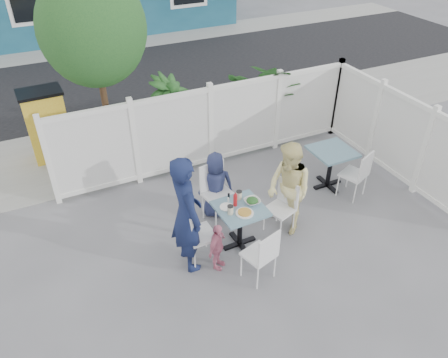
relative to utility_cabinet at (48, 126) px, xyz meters
name	(u,v)px	position (x,y,z in m)	size (l,w,h in m)	color
ground	(268,240)	(2.65, -4.00, -0.68)	(80.00, 80.00, 0.00)	slate
near_sidewalk	(181,133)	(2.65, -0.20, -0.68)	(24.00, 2.60, 0.01)	gray
street	(135,76)	(2.65, 3.50, -0.68)	(24.00, 5.00, 0.01)	black
far_sidewalk	(109,45)	(2.65, 6.60, -0.68)	(24.00, 1.60, 0.01)	gray
fence_back	(211,128)	(2.75, -1.60, 0.10)	(5.86, 0.08, 1.60)	white
fence_right	(398,138)	(5.65, -3.40, 0.10)	(0.08, 3.66, 1.60)	white
tree	(93,29)	(1.05, -0.70, 1.91)	(1.80, 1.62, 3.59)	#382316
utility_cabinet	(48,126)	(0.00, 0.00, 0.00)	(0.73, 0.52, 1.36)	gold
potted_shrub_a	(170,117)	(2.20, -0.90, 0.14)	(0.92, 0.92, 1.63)	#1C491F
potted_shrub_b	(267,97)	(4.31, -1.00, 0.18)	(1.55, 1.34, 1.72)	#1C491F
main_table	(240,216)	(2.20, -3.89, -0.12)	(0.70, 0.70, 0.72)	slate
spare_table	(331,158)	(4.36, -3.20, -0.10)	(0.71, 0.71, 0.75)	slate
chair_left	(195,232)	(1.47, -3.91, -0.13)	(0.42, 0.44, 0.94)	white
chair_right	(283,203)	(2.98, -3.84, -0.18)	(0.49, 0.49, 0.87)	white
chair_back	(216,188)	(2.16, -3.13, -0.10)	(0.52, 0.51, 1.00)	white
chair_near	(263,253)	(2.15, -4.65, -0.17)	(0.49, 0.48, 0.87)	white
chair_spare	(358,172)	(4.58, -3.68, -0.15)	(0.53, 0.52, 0.91)	white
man	(186,214)	(1.37, -3.90, 0.22)	(0.66, 0.43, 1.80)	#141D43
woman	(289,189)	(3.04, -3.86, 0.08)	(0.74, 0.58, 1.53)	yellow
boy	(216,185)	(2.19, -3.05, -0.10)	(0.57, 0.37, 1.16)	navy
toddler	(217,247)	(1.70, -4.17, -0.29)	(0.45, 0.19, 0.77)	pink
plate_main	(245,213)	(2.19, -4.04, 0.05)	(0.26, 0.26, 0.02)	white
plate_side	(227,207)	(2.02, -3.80, 0.05)	(0.21, 0.21, 0.01)	white
salad_bowl	(252,201)	(2.41, -3.87, 0.07)	(0.23, 0.23, 0.06)	white
coffee_cup_a	(230,210)	(2.00, -3.95, 0.10)	(0.09, 0.09, 0.13)	beige
coffee_cup_b	(239,195)	(2.27, -3.70, 0.10)	(0.09, 0.09, 0.13)	beige
ketchup_bottle	(235,200)	(2.15, -3.81, 0.14)	(0.06, 0.06, 0.19)	#AB1217
salt_shaker	(228,200)	(2.10, -3.68, 0.07)	(0.03, 0.03, 0.06)	white
pepper_shaker	(229,196)	(2.15, -3.61, 0.08)	(0.03, 0.03, 0.08)	black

